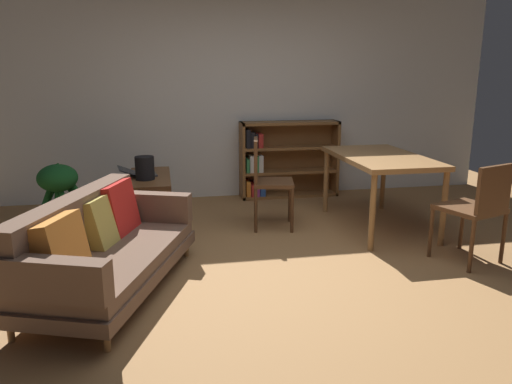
{
  "coord_description": "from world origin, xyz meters",
  "views": [
    {
      "loc": [
        -1.01,
        -3.77,
        1.66
      ],
      "look_at": [
        -0.21,
        0.4,
        0.6
      ],
      "focal_mm": 34.81,
      "sensor_mm": 36.0,
      "label": 1
    }
  ],
  "objects_px": {
    "dining_chair_near": "(267,177)",
    "dining_chair_far": "(477,206)",
    "bookshelf": "(282,160)",
    "dining_table": "(380,163)",
    "media_console": "(151,201)",
    "potted_floor_plant": "(59,193)",
    "desk_speaker": "(145,168)",
    "fabric_couch": "(101,246)",
    "open_laptop": "(139,173)"
  },
  "relations": [
    {
      "from": "fabric_couch",
      "to": "open_laptop",
      "type": "height_order",
      "value": "fabric_couch"
    },
    {
      "from": "media_console",
      "to": "dining_chair_far",
      "type": "distance_m",
      "value": 3.23
    },
    {
      "from": "open_laptop",
      "to": "potted_floor_plant",
      "type": "bearing_deg",
      "value": -165.79
    },
    {
      "from": "dining_chair_near",
      "to": "bookshelf",
      "type": "xyz_separation_m",
      "value": [
        0.49,
        1.3,
        -0.06
      ]
    },
    {
      "from": "media_console",
      "to": "open_laptop",
      "type": "height_order",
      "value": "open_laptop"
    },
    {
      "from": "open_laptop",
      "to": "desk_speaker",
      "type": "relative_size",
      "value": 1.8
    },
    {
      "from": "media_console",
      "to": "desk_speaker",
      "type": "xyz_separation_m",
      "value": [
        -0.04,
        -0.16,
        0.4
      ]
    },
    {
      "from": "dining_table",
      "to": "dining_chair_near",
      "type": "height_order",
      "value": "dining_chair_near"
    },
    {
      "from": "desk_speaker",
      "to": "potted_floor_plant",
      "type": "height_order",
      "value": "desk_speaker"
    },
    {
      "from": "dining_table",
      "to": "dining_chair_near",
      "type": "bearing_deg",
      "value": 168.92
    },
    {
      "from": "open_laptop",
      "to": "dining_chair_near",
      "type": "bearing_deg",
      "value": -16.06
    },
    {
      "from": "fabric_couch",
      "to": "dining_chair_far",
      "type": "distance_m",
      "value": 3.12
    },
    {
      "from": "media_console",
      "to": "bookshelf",
      "type": "height_order",
      "value": "bookshelf"
    },
    {
      "from": "desk_speaker",
      "to": "dining_table",
      "type": "height_order",
      "value": "desk_speaker"
    },
    {
      "from": "desk_speaker",
      "to": "bookshelf",
      "type": "distance_m",
      "value": 2.11
    },
    {
      "from": "dining_table",
      "to": "dining_chair_far",
      "type": "bearing_deg",
      "value": -70.66
    },
    {
      "from": "open_laptop",
      "to": "fabric_couch",
      "type": "bearing_deg",
      "value": -97.9
    },
    {
      "from": "fabric_couch",
      "to": "potted_floor_plant",
      "type": "height_order",
      "value": "potted_floor_plant"
    },
    {
      "from": "dining_chair_near",
      "to": "bookshelf",
      "type": "distance_m",
      "value": 1.39
    },
    {
      "from": "media_console",
      "to": "fabric_couch",
      "type": "bearing_deg",
      "value": -102.1
    },
    {
      "from": "potted_floor_plant",
      "to": "media_console",
      "type": "bearing_deg",
      "value": 7.1
    },
    {
      "from": "fabric_couch",
      "to": "open_laptop",
      "type": "bearing_deg",
      "value": 82.1
    },
    {
      "from": "media_console",
      "to": "dining_table",
      "type": "distance_m",
      "value": 2.48
    },
    {
      "from": "dining_chair_near",
      "to": "dining_chair_far",
      "type": "bearing_deg",
      "value": -40.68
    },
    {
      "from": "open_laptop",
      "to": "dining_chair_near",
      "type": "height_order",
      "value": "dining_chair_near"
    },
    {
      "from": "bookshelf",
      "to": "media_console",
      "type": "bearing_deg",
      "value": -149.51
    },
    {
      "from": "potted_floor_plant",
      "to": "dining_chair_near",
      "type": "height_order",
      "value": "dining_chair_near"
    },
    {
      "from": "dining_table",
      "to": "dining_chair_far",
      "type": "xyz_separation_m",
      "value": [
        0.39,
        -1.11,
        -0.19
      ]
    },
    {
      "from": "open_laptop",
      "to": "bookshelf",
      "type": "distance_m",
      "value": 2.04
    },
    {
      "from": "dining_table",
      "to": "open_laptop",
      "type": "bearing_deg",
      "value": 166.25
    },
    {
      "from": "desk_speaker",
      "to": "potted_floor_plant",
      "type": "bearing_deg",
      "value": 177.11
    },
    {
      "from": "desk_speaker",
      "to": "potted_floor_plant",
      "type": "xyz_separation_m",
      "value": [
        -0.86,
        0.04,
        -0.23
      ]
    },
    {
      "from": "dining_chair_near",
      "to": "dining_chair_far",
      "type": "distance_m",
      "value": 2.06
    },
    {
      "from": "fabric_couch",
      "to": "potted_floor_plant",
      "type": "relative_size",
      "value": 2.57
    },
    {
      "from": "potted_floor_plant",
      "to": "dining_chair_far",
      "type": "relative_size",
      "value": 0.83
    },
    {
      "from": "dining_table",
      "to": "media_console",
      "type": "bearing_deg",
      "value": 167.67
    },
    {
      "from": "desk_speaker",
      "to": "dining_table",
      "type": "distance_m",
      "value": 2.45
    },
    {
      "from": "fabric_couch",
      "to": "dining_chair_near",
      "type": "height_order",
      "value": "dining_chair_near"
    },
    {
      "from": "dining_chair_far",
      "to": "media_console",
      "type": "bearing_deg",
      "value": 149.52
    },
    {
      "from": "dining_table",
      "to": "bookshelf",
      "type": "distance_m",
      "value": 1.68
    },
    {
      "from": "bookshelf",
      "to": "dining_table",
      "type": "bearing_deg",
      "value": -66.05
    },
    {
      "from": "bookshelf",
      "to": "desk_speaker",
      "type": "bearing_deg",
      "value": -146.39
    },
    {
      "from": "dining_chair_near",
      "to": "bookshelf",
      "type": "height_order",
      "value": "bookshelf"
    },
    {
      "from": "desk_speaker",
      "to": "dining_chair_far",
      "type": "xyz_separation_m",
      "value": [
        2.82,
        -1.48,
        -0.15
      ]
    },
    {
      "from": "fabric_couch",
      "to": "media_console",
      "type": "height_order",
      "value": "fabric_couch"
    },
    {
      "from": "open_laptop",
      "to": "dining_chair_near",
      "type": "distance_m",
      "value": 1.38
    },
    {
      "from": "potted_floor_plant",
      "to": "dining_chair_near",
      "type": "bearing_deg",
      "value": -4.84
    },
    {
      "from": "dining_table",
      "to": "fabric_couch",
      "type": "bearing_deg",
      "value": -158.38
    },
    {
      "from": "potted_floor_plant",
      "to": "dining_chair_far",
      "type": "bearing_deg",
      "value": -22.46
    },
    {
      "from": "media_console",
      "to": "dining_chair_near",
      "type": "relative_size",
      "value": 1.08
    }
  ]
}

